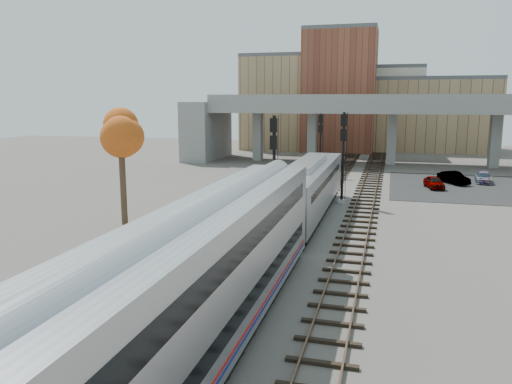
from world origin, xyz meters
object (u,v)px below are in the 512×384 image
at_px(coach, 195,289).
at_px(car_b, 454,178).
at_px(car_a, 434,182).
at_px(car_c, 484,178).
at_px(signal_mast_near, 274,169).
at_px(signal_mast_mid, 343,157).
at_px(tree, 121,134).
at_px(signal_mast_far, 320,144).
at_px(locomotive, 308,188).

bearing_deg(coach, car_b, 73.24).
xyz_separation_m(coach, car_a, (10.30, 38.08, -2.14)).
bearing_deg(car_c, car_b, -149.26).
distance_m(coach, signal_mast_near, 20.32).
xyz_separation_m(signal_mast_mid, tree, (-14.34, -11.63, 2.44)).
height_order(signal_mast_far, tree, tree).
height_order(locomotive, signal_mast_far, signal_mast_far).
bearing_deg(signal_mast_far, car_a, -26.42).
bearing_deg(signal_mast_near, signal_mast_mid, 63.96).
bearing_deg(car_c, car_a, -132.97).
bearing_deg(locomotive, signal_mast_far, 95.55).
distance_m(tree, car_a, 31.50).
height_order(signal_mast_near, tree, tree).
height_order(coach, signal_mast_mid, signal_mast_mid).
bearing_deg(signal_mast_mid, signal_mast_far, 104.67).
bearing_deg(car_b, car_c, -4.63).
distance_m(signal_mast_far, car_c, 18.08).
relative_size(tree, car_b, 2.19).
bearing_deg(signal_mast_near, car_a, 55.29).
relative_size(signal_mast_near, signal_mast_mid, 0.99).
height_order(tree, car_c, tree).
height_order(locomotive, tree, tree).
height_order(coach, tree, tree).
bearing_deg(car_a, coach, -116.83).
distance_m(locomotive, signal_mast_near, 3.62).
xyz_separation_m(signal_mast_near, car_c, (17.79, 22.87, -3.35)).
relative_size(coach, car_a, 6.95).
xyz_separation_m(coach, signal_mast_near, (-2.10, 20.18, 1.16)).
distance_m(coach, signal_mast_mid, 28.67).
distance_m(signal_mast_near, signal_mast_far, 24.06).
bearing_deg(car_b, locomotive, -154.58).
xyz_separation_m(locomotive, signal_mast_far, (-2.10, 21.63, 1.35)).
distance_m(coach, signal_mast_far, 44.29).
relative_size(signal_mast_near, signal_mast_far, 1.07).
bearing_deg(car_c, coach, -105.71).
bearing_deg(car_c, signal_mast_mid, -129.07).
relative_size(signal_mast_near, car_a, 2.15).
bearing_deg(locomotive, signal_mast_mid, 71.46).
xyz_separation_m(tree, car_a, (22.63, 21.13, -5.79)).
relative_size(signal_mast_near, car_c, 2.00).
xyz_separation_m(signal_mast_mid, car_b, (10.49, 12.90, -3.30)).
bearing_deg(locomotive, car_c, 52.51).
distance_m(locomotive, signal_mast_mid, 6.52).
relative_size(locomotive, car_c, 4.92).
distance_m(locomotive, car_b, 22.68).
height_order(coach, car_b, coach).
relative_size(car_a, car_b, 0.91).
distance_m(coach, car_a, 39.50).
xyz_separation_m(signal_mast_mid, car_a, (8.30, 9.51, -3.34)).
xyz_separation_m(locomotive, car_c, (15.69, 20.45, -1.68)).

